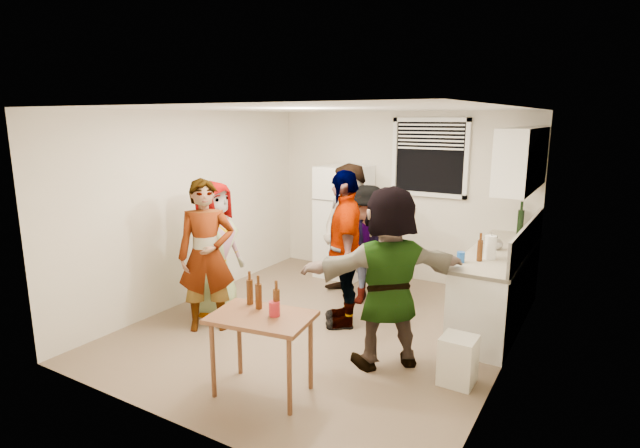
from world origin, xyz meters
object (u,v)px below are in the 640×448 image
Objects in this scene: kettle at (496,249)px; beer_bottle_counter at (479,261)px; guest_black at (344,323)px; guest_orange at (386,363)px; beer_bottle_table at (277,315)px; guest_stripe at (210,328)px; trash_bin at (458,358)px; refrigerator at (344,221)px; guest_back_right at (366,303)px; red_cup at (275,316)px; serving_table at (263,392)px; guest_back_left at (350,297)px; blue_cup at (460,262)px; wine_bottle at (519,234)px; guest_grey at (217,313)px.

beer_bottle_counter is (-0.05, -0.59, 0.00)m from kettle.
guest_orange is at bearing 20.83° from guest_black.
beer_bottle_table is 1.82m from guest_stripe.
guest_stripe is (-2.83, -0.25, -0.25)m from trash_bin.
refrigerator is 1.51m from guest_back_right.
red_cup is (-1.24, -2.03, -0.17)m from beer_bottle_counter.
beer_bottle_counter is 0.26× the size of serving_table.
guest_black is at bearing -49.28° from guest_back_left.
kettle is 0.24× the size of serving_table.
kettle reaches higher than guest_black.
guest_back_right is at bearing 138.71° from trash_bin.
trash_bin is 0.29× the size of guest_back_right.
beer_bottle_counter reaches higher than blue_cup.
beer_bottle_counter is 2.64m from serving_table.
serving_table is at bearing -93.77° from guest_back_right.
guest_black is 1.02× the size of guest_orange.
beer_bottle_counter is 0.51× the size of trash_bin.
beer_bottle_table is (1.11, -3.32, -0.12)m from refrigerator.
serving_table is (-1.34, -2.08, -0.90)m from beer_bottle_counter.
trash_bin is at bearing -73.62° from blue_cup.
guest_stripe is 0.95× the size of guest_black.
guest_back_left is (-0.56, 2.51, -0.73)m from red_cup.
beer_bottle_counter is 2.39m from red_cup.
beer_bottle_table reaches higher than serving_table.
wine_bottle reaches higher than guest_back_left.
beer_bottle_table is at bearing -59.22° from guest_back_left.
beer_bottle_table is 0.14× the size of guest_grey.
beer_bottle_counter is at bearing -21.87° from guest_back_right.
guest_orange is (1.73, -2.33, -0.85)m from refrigerator.
guest_back_right is 0.85× the size of guest_black.
refrigerator is at bearing 145.12° from kettle.
red_cup is at bearing -134.26° from kettle.
trash_bin reaches higher than guest_black.
guest_stripe is at bearing -148.90° from guest_grey.
guest_back_left is (-1.80, 0.48, -0.90)m from beer_bottle_counter.
guest_black is (0.90, -1.67, -0.85)m from refrigerator.
wine_bottle is at bearing -52.01° from guest_grey.
blue_cup is 0.07× the size of guest_grey.
refrigerator is 1.31m from guest_back_left.
refrigerator is 2.63m from blue_cup.
blue_cup is 0.13× the size of serving_table.
beer_bottle_counter is at bearing -95.47° from wine_bottle.
serving_table is 0.48× the size of guest_orange.
beer_bottle_table is at bearing -120.07° from blue_cup.
beer_bottle_counter is 3.15m from guest_stripe.
guest_stripe is (-1.39, 0.80, 0.00)m from serving_table.
beer_bottle_counter is (-0.15, -1.57, 0.00)m from wine_bottle.
red_cup is at bearing -121.39° from beer_bottle_counter.
guest_orange is (2.35, -0.12, 0.00)m from guest_grey.
guest_back_left is (-0.46, 2.56, 0.00)m from serving_table.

